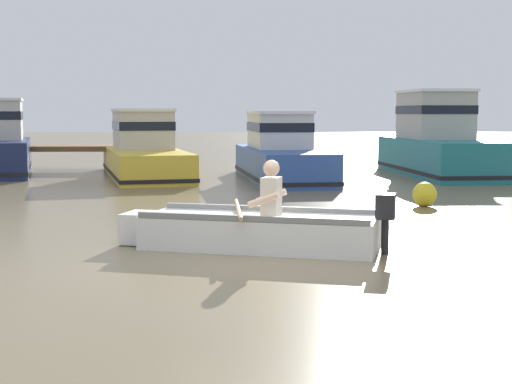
{
  "coord_description": "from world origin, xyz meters",
  "views": [
    {
      "loc": [
        -0.57,
        -9.3,
        1.82
      ],
      "look_at": [
        -0.03,
        2.76,
        0.55
      ],
      "focal_mm": 53.61,
      "sensor_mm": 36.0,
      "label": 1
    }
  ],
  "objects_px": {
    "rowboat_with_person": "(255,230)",
    "moored_boat_yellow": "(144,151)",
    "moored_boat_teal": "(438,144)",
    "mooring_buoy": "(425,194)",
    "moored_boat_blue": "(281,154)"
  },
  "relations": [
    {
      "from": "moored_boat_yellow",
      "to": "moored_boat_teal",
      "type": "height_order",
      "value": "moored_boat_teal"
    },
    {
      "from": "moored_boat_blue",
      "to": "mooring_buoy",
      "type": "distance_m",
      "value": 6.5
    },
    {
      "from": "moored_boat_blue",
      "to": "moored_boat_teal",
      "type": "relative_size",
      "value": 1.0
    },
    {
      "from": "moored_boat_blue",
      "to": "mooring_buoy",
      "type": "bearing_deg",
      "value": -69.02
    },
    {
      "from": "moored_boat_teal",
      "to": "mooring_buoy",
      "type": "xyz_separation_m",
      "value": [
        -2.32,
        -7.28,
        -0.67
      ]
    },
    {
      "from": "moored_boat_teal",
      "to": "mooring_buoy",
      "type": "distance_m",
      "value": 7.67
    },
    {
      "from": "rowboat_with_person",
      "to": "moored_boat_teal",
      "type": "xyz_separation_m",
      "value": [
        5.8,
        11.71,
        0.66
      ]
    },
    {
      "from": "rowboat_with_person",
      "to": "moored_boat_yellow",
      "type": "relative_size",
      "value": 0.55
    },
    {
      "from": "rowboat_with_person",
      "to": "moored_boat_blue",
      "type": "height_order",
      "value": "moored_boat_blue"
    },
    {
      "from": "rowboat_with_person",
      "to": "mooring_buoy",
      "type": "relative_size",
      "value": 7.81
    },
    {
      "from": "rowboat_with_person",
      "to": "mooring_buoy",
      "type": "bearing_deg",
      "value": 51.86
    },
    {
      "from": "rowboat_with_person",
      "to": "moored_boat_yellow",
      "type": "xyz_separation_m",
      "value": [
        -2.65,
        11.74,
        0.45
      ]
    },
    {
      "from": "rowboat_with_person",
      "to": "mooring_buoy",
      "type": "distance_m",
      "value": 5.63
    },
    {
      "from": "moored_boat_yellow",
      "to": "moored_boat_teal",
      "type": "bearing_deg",
      "value": -0.23
    },
    {
      "from": "moored_boat_yellow",
      "to": "moored_boat_teal",
      "type": "xyz_separation_m",
      "value": [
        8.45,
        -0.03,
        0.21
      ]
    }
  ]
}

